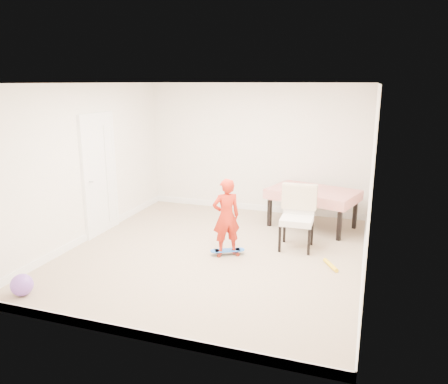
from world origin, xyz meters
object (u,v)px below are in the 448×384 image
(dining_table, at_px, (312,208))
(dining_chair, at_px, (297,218))
(skateboard, at_px, (228,252))
(child, at_px, (226,219))
(balloon, at_px, (22,285))

(dining_table, height_order, dining_chair, dining_chair)
(dining_table, distance_m, skateboard, 2.08)
(dining_table, height_order, skateboard, dining_table)
(dining_table, distance_m, dining_chair, 1.17)
(skateboard, relative_size, child, 0.45)
(dining_chair, distance_m, balloon, 4.05)
(dining_table, xyz_separation_m, skateboard, (-1.06, -1.76, -0.32))
(skateboard, bearing_deg, dining_table, 31.80)
(skateboard, bearing_deg, child, -176.48)
(dining_chair, bearing_deg, child, -149.34)
(dining_chair, xyz_separation_m, balloon, (-3.00, -2.70, -0.37))
(dining_chair, distance_m, child, 1.17)
(dining_table, bearing_deg, skateboard, -104.43)
(skateboard, relative_size, balloon, 1.92)
(balloon, bearing_deg, dining_table, 51.19)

